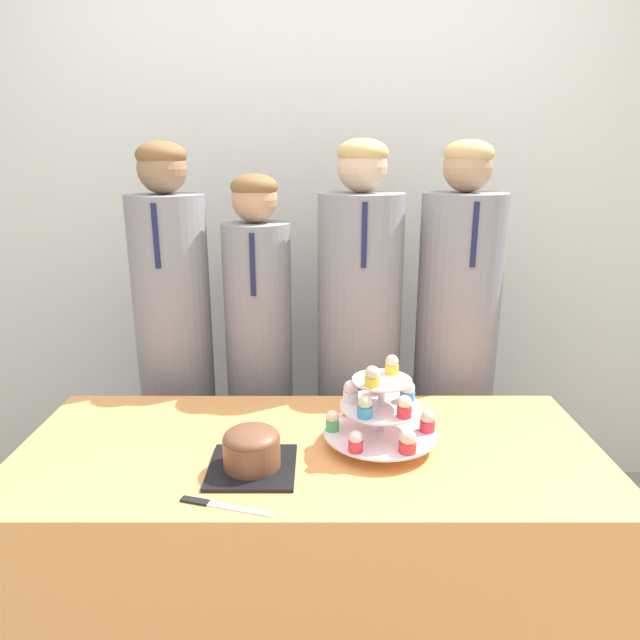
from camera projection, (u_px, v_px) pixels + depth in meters
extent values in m
cube|color=silver|center=(315.00, 206.00, 2.59)|extent=(9.00, 0.06, 2.70)
cube|color=#EF9951|center=(311.00, 560.00, 1.73)|extent=(1.66, 0.71, 0.77)
cube|color=black|center=(254.00, 467.00, 1.51)|extent=(0.23, 0.23, 0.01)
cylinder|color=brown|center=(253.00, 452.00, 1.50)|extent=(0.15, 0.15, 0.08)
ellipsoid|color=brown|center=(253.00, 437.00, 1.48)|extent=(0.15, 0.15, 0.05)
cube|color=silver|center=(241.00, 509.00, 1.33)|extent=(0.16, 0.06, 0.00)
cube|color=black|center=(196.00, 501.00, 1.36)|extent=(0.07, 0.04, 0.01)
cylinder|color=silver|center=(382.00, 412.00, 1.61)|extent=(0.02, 0.02, 0.20)
cylinder|color=silver|center=(381.00, 432.00, 1.63)|extent=(0.32, 0.32, 0.01)
cylinder|color=silver|center=(382.00, 407.00, 1.60)|extent=(0.23, 0.23, 0.01)
cylinder|color=silver|center=(383.00, 380.00, 1.58)|extent=(0.17, 0.17, 0.01)
cylinder|color=#E5333D|center=(429.00, 426.00, 1.62)|extent=(0.04, 0.04, 0.03)
sphere|color=beige|center=(429.00, 417.00, 1.62)|extent=(0.04, 0.04, 0.04)
cylinder|color=yellow|center=(394.00, 408.00, 1.74)|extent=(0.04, 0.04, 0.03)
sphere|color=silver|center=(394.00, 401.00, 1.73)|extent=(0.04, 0.04, 0.04)
cylinder|color=#E5333D|center=(351.00, 411.00, 1.72)|extent=(0.04, 0.04, 0.03)
sphere|color=#F4E5C6|center=(351.00, 403.00, 1.72)|extent=(0.04, 0.04, 0.04)
cylinder|color=#4CB766|center=(334.00, 425.00, 1.63)|extent=(0.04, 0.04, 0.03)
sphere|color=#F4E5C6|center=(334.00, 417.00, 1.62)|extent=(0.04, 0.04, 0.04)
cylinder|color=#E5333D|center=(357.00, 446.00, 1.51)|extent=(0.04, 0.04, 0.03)
sphere|color=silver|center=(357.00, 437.00, 1.51)|extent=(0.04, 0.04, 0.04)
cylinder|color=#E5333D|center=(409.00, 447.00, 1.51)|extent=(0.05, 0.05, 0.03)
sphere|color=beige|center=(409.00, 438.00, 1.50)|extent=(0.04, 0.04, 0.04)
cylinder|color=#3893DB|center=(409.00, 396.00, 1.64)|extent=(0.04, 0.04, 0.03)
sphere|color=#F4E5C6|center=(409.00, 388.00, 1.63)|extent=(0.04, 0.04, 0.04)
cylinder|color=pink|center=(380.00, 388.00, 1.69)|extent=(0.04, 0.04, 0.03)
sphere|color=#F4E5C6|center=(380.00, 380.00, 1.68)|extent=(0.04, 0.04, 0.04)
cylinder|color=white|center=(352.00, 397.00, 1.62)|extent=(0.04, 0.04, 0.03)
sphere|color=silver|center=(352.00, 388.00, 1.62)|extent=(0.04, 0.04, 0.04)
cylinder|color=#3893DB|center=(366.00, 412.00, 1.53)|extent=(0.04, 0.04, 0.03)
sphere|color=beige|center=(366.00, 402.00, 1.52)|extent=(0.04, 0.04, 0.04)
cylinder|color=#E5333D|center=(406.00, 412.00, 1.53)|extent=(0.04, 0.04, 0.03)
sphere|color=#F4E5C6|center=(406.00, 402.00, 1.52)|extent=(0.04, 0.04, 0.04)
cylinder|color=yellow|center=(393.00, 369.00, 1.62)|extent=(0.04, 0.04, 0.02)
sphere|color=beige|center=(393.00, 361.00, 1.62)|extent=(0.04, 0.04, 0.04)
cylinder|color=yellow|center=(373.00, 381.00, 1.53)|extent=(0.04, 0.04, 0.02)
sphere|color=beige|center=(374.00, 373.00, 1.53)|extent=(0.04, 0.04, 0.04)
cylinder|color=gray|center=(179.00, 382.00, 2.23)|extent=(0.28, 0.28, 1.44)
sphere|color=#8E6B4C|center=(164.00, 169.00, 2.01)|extent=(0.17, 0.17, 0.17)
ellipsoid|color=brown|center=(163.00, 155.00, 1.99)|extent=(0.18, 0.18, 0.10)
cube|color=#191E47|center=(157.00, 236.00, 1.93)|extent=(0.02, 0.01, 0.22)
cylinder|color=gray|center=(262.00, 394.00, 2.24)|extent=(0.25, 0.25, 1.34)
sphere|color=tan|center=(256.00, 200.00, 2.04)|extent=(0.17, 0.17, 0.17)
ellipsoid|color=brown|center=(256.00, 187.00, 2.02)|extent=(0.17, 0.17, 0.09)
cube|color=#191E47|center=(254.00, 265.00, 1.97)|extent=(0.02, 0.01, 0.22)
cylinder|color=gray|center=(359.00, 381.00, 2.23)|extent=(0.31, 0.31, 1.44)
sphere|color=#D6AD89|center=(364.00, 167.00, 2.00)|extent=(0.18, 0.18, 0.18)
ellipsoid|color=tan|center=(364.00, 152.00, 1.99)|extent=(0.18, 0.18, 0.10)
cube|color=#191E47|center=(366.00, 235.00, 1.91)|extent=(0.02, 0.01, 0.22)
cylinder|color=gray|center=(454.00, 381.00, 2.23)|extent=(0.31, 0.31, 1.44)
sphere|color=tan|center=(469.00, 167.00, 2.00)|extent=(0.17, 0.17, 0.17)
ellipsoid|color=tan|center=(470.00, 153.00, 1.99)|extent=(0.18, 0.18, 0.10)
cube|color=#191E47|center=(476.00, 235.00, 1.91)|extent=(0.02, 0.01, 0.22)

